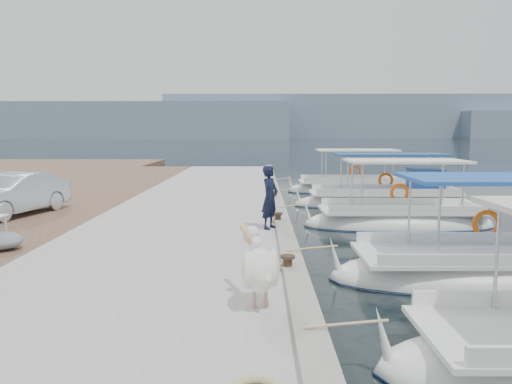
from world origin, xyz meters
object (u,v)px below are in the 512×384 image
(fishing_caique_b, at_px, (496,275))
(fisherman, at_px, (270,197))
(fishing_caique_e, at_px, (353,190))
(pelican, at_px, (259,268))
(fishing_caique_d, at_px, (387,202))
(parked_car, at_px, (13,194))
(fishing_caique_c, at_px, (399,223))

(fishing_caique_b, bearing_deg, fisherman, 146.71)
(fishing_caique_e, distance_m, pelican, 19.20)
(fishing_caique_d, relative_size, fisherman, 4.42)
(parked_car, bearing_deg, fisherman, -0.39)
(fishing_caique_b, bearing_deg, parked_car, 157.78)
(fishing_caique_e, xyz_separation_m, parked_car, (-12.71, -10.27, 1.04))
(fishing_caique_d, bearing_deg, fishing_caique_e, 96.38)
(fishing_caique_b, relative_size, pelican, 4.67)
(fishing_caique_c, bearing_deg, fishing_caique_d, 80.59)
(fishing_caique_e, bearing_deg, fishing_caique_d, -83.62)
(fisherman, bearing_deg, parked_car, 103.00)
(fisherman, distance_m, parked_car, 8.40)
(fishing_caique_e, bearing_deg, pelican, -104.73)
(fishing_caique_c, height_order, parked_car, fishing_caique_c)
(fishing_caique_b, distance_m, fishing_caique_e, 15.54)
(pelican, height_order, parked_car, parked_car)
(fishing_caique_d, relative_size, pelican, 5.02)
(fishing_caique_b, height_order, fishing_caique_e, same)
(fishing_caique_d, xyz_separation_m, pelican, (-5.42, -13.68, 0.92))
(fishing_caique_d, bearing_deg, pelican, -111.62)
(fishing_caique_c, xyz_separation_m, fishing_caique_e, (0.22, 9.46, -0.00))
(fishing_caique_d, distance_m, fishing_caique_e, 4.89)
(fishing_caique_c, bearing_deg, fishing_caique_e, 88.68)
(fishing_caique_e, distance_m, fisherman, 13.29)
(fishing_caique_d, bearing_deg, parked_car, -157.81)
(fishing_caique_d, relative_size, fishing_caique_e, 1.13)
(fisherman, height_order, parked_car, fisherman)
(parked_car, bearing_deg, pelican, -32.22)
(fishing_caique_c, relative_size, fishing_caique_d, 0.83)
(parked_car, bearing_deg, fishing_caique_b, -7.88)
(fishing_caique_d, height_order, pelican, fishing_caique_d)
(fishing_caique_c, xyz_separation_m, pelican, (-4.66, -9.08, 0.98))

